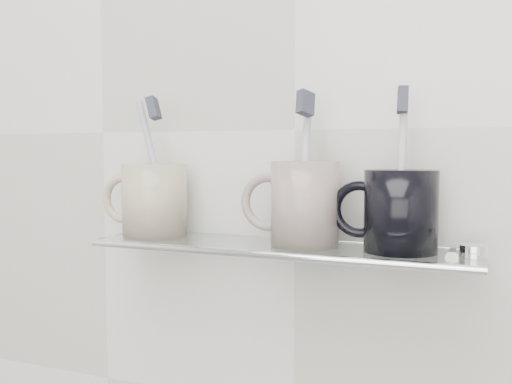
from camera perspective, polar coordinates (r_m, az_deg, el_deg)
The scene contains 18 objects.
wall_back at distance 0.79m, azimuth 3.91°, elevation 6.22°, with size 2.50×2.50×0.00m, color silver.
shelf_glass at distance 0.74m, azimuth 2.35°, elevation -5.58°, with size 0.50×0.12×0.01m, color silver.
shelf_rail at distance 0.69m, azimuth 0.77°, elevation -6.30°, with size 0.01×0.01×0.50m, color silver.
bracket_left at distance 0.88m, azimuth -9.67°, elevation -4.86°, with size 0.02×0.02×0.03m, color silver.
bracket_right at distance 0.75m, azimuth 19.03°, elevation -6.56°, with size 0.02×0.02×0.03m, color silver.
mug_left at distance 0.82m, azimuth -10.09°, elevation -0.81°, with size 0.09×0.09×0.10m, color beige.
mug_left_handle at distance 0.85m, azimuth -13.04°, elevation -0.69°, with size 0.07×0.07×0.01m, color beige.
toothbrush_left at distance 0.82m, azimuth -10.14°, elevation 2.66°, with size 0.01×0.01×0.19m, color #A1A7BC.
bristles_left at distance 0.82m, azimuth -10.21°, elevation 8.25°, with size 0.01×0.02×0.03m, color #343644.
mug_center at distance 0.73m, azimuth 4.90°, elevation -1.16°, with size 0.09×0.09×0.11m, color silver.
mug_center_handle at distance 0.74m, azimuth 1.25°, elevation -1.04°, with size 0.08×0.08×0.01m, color silver.
toothbrush_center at distance 0.73m, azimuth 4.92°, elevation 2.54°, with size 0.01×0.01×0.19m, color #BDBDBD.
bristles_center at distance 0.73m, azimuth 4.96°, elevation 8.84°, with size 0.01×0.02×0.03m, color #343644.
mug_right at distance 0.70m, azimuth 14.27°, elevation -1.86°, with size 0.09×0.09×0.10m, color black.
mug_right_handle at distance 0.71m, azimuth 10.31°, elevation -1.73°, with size 0.07×0.07×0.01m, color black.
toothbrush_right at distance 0.70m, azimuth 14.34°, elevation 2.37°, with size 0.01×0.01×0.19m, color silver.
bristles_right at distance 0.70m, azimuth 14.46°, elevation 8.90°, with size 0.01×0.02×0.03m, color #343644.
chrome_cap at distance 0.70m, azimuth 20.97°, elevation -5.49°, with size 0.03×0.03×0.01m, color silver.
Camera 1 is at (0.25, 0.35, 1.22)m, focal length 40.00 mm.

